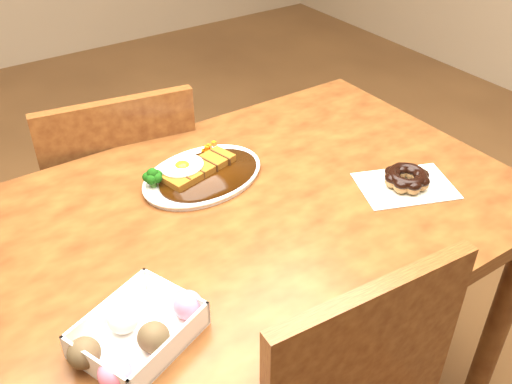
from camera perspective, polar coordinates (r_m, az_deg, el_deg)
table at (r=1.29m, az=-0.40°, el=-4.99°), size 1.20×0.80×0.75m
chair_far at (r=1.75m, az=-13.25°, el=-1.08°), size 0.49×0.49×0.87m
katsu_curry_plate at (r=1.32m, az=-5.62°, el=1.89°), size 0.33×0.26×0.06m
donut_box at (r=0.96m, az=-11.82°, el=-13.53°), size 0.23×0.20×0.05m
pon_de_ring at (r=1.33m, az=14.83°, el=1.30°), size 0.25×0.22×0.04m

